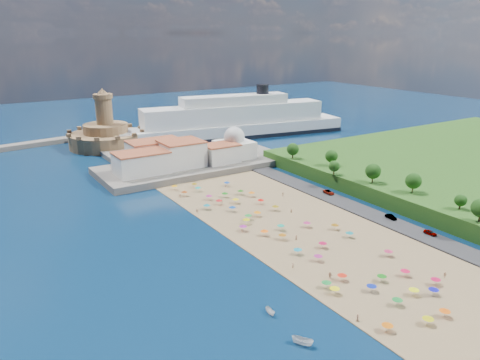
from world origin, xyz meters
TOP-DOWN VIEW (x-y plane):
  - ground at (0.00, 0.00)m, footprint 700.00×700.00m
  - terrace at (10.00, 73.00)m, footprint 90.00×36.00m
  - jetty at (-12.00, 108.00)m, footprint 18.00×70.00m
  - waterfront_buildings at (-3.05, 73.64)m, footprint 57.00×29.00m
  - domed_building at (30.00, 71.00)m, footprint 16.00×16.00m
  - fortress at (-12.00, 138.00)m, footprint 40.00×40.00m
  - cruise_ship at (62.38, 122.89)m, footprint 143.16×43.24m
  - beach_parasols at (-1.15, -9.81)m, footprint 30.97×115.88m
  - beachgoers at (-1.89, -1.75)m, footprint 37.28×95.50m
  - moored_boats at (-31.59, -51.33)m, footprint 3.86×16.62m
  - parked_cars at (36.00, -9.35)m, footprint 2.69×50.60m
  - hillside_trees at (47.66, -7.18)m, footprint 13.77×110.84m

SIDE VIEW (x-z plane):
  - ground at x=0.00m, z-range 0.00..0.00m
  - moored_boats at x=-31.59m, z-range -0.07..1.72m
  - beachgoers at x=-1.89m, z-range 0.21..2.04m
  - jetty at x=-12.00m, z-range 0.00..2.40m
  - parked_cars at x=36.00m, z-range 0.69..2.13m
  - terrace at x=10.00m, z-range 0.00..3.00m
  - beach_parasols at x=-1.15m, z-range 1.05..3.25m
  - fortress at x=-12.00m, z-range -9.52..22.88m
  - waterfront_buildings at x=-3.05m, z-range 2.38..13.38m
  - domed_building at x=30.00m, z-range 1.47..16.47m
  - cruise_ship at x=62.38m, z-range -6.31..24.63m
  - hillside_trees at x=47.66m, z-range 6.45..14.05m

